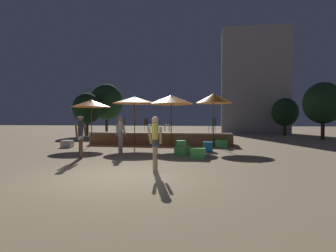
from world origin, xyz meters
name	(u,v)px	position (x,y,z in m)	size (l,w,h in m)	color
ground_plane	(118,176)	(0.00, 0.00, 0.00)	(120.00, 120.00, 0.00)	tan
wooden_deck	(162,138)	(-0.82, 9.67, 0.35)	(8.85, 2.37, 0.77)	olive
patio_umbrella_0	(135,100)	(-2.19, 8.28, 2.73)	(2.63, 2.63, 3.01)	brown
patio_umbrella_1	(214,98)	(2.49, 8.37, 2.77)	(2.06, 2.06, 3.13)	brown
patio_umbrella_2	(171,100)	(0.03, 8.38, 2.73)	(2.69, 2.69, 3.08)	brown
patio_umbrella_3	(91,104)	(-4.74, 7.85, 2.53)	(2.34, 2.34, 2.83)	brown
cube_seat_0	(67,144)	(-5.67, 6.73, 0.19)	(0.66, 0.66, 0.39)	white
cube_seat_1	(181,144)	(0.75, 7.31, 0.21)	(0.61, 0.61, 0.42)	#4CC651
cube_seat_2	(208,147)	(2.24, 6.12, 0.24)	(0.46, 0.46, 0.47)	#2D9EDB
cube_seat_3	(182,151)	(1.19, 4.52, 0.21)	(0.69, 0.69, 0.42)	#4CC651
cube_seat_4	(222,144)	(2.94, 8.17, 0.22)	(0.72, 0.72, 0.43)	#4CC651
cube_seat_5	(198,153)	(1.92, 3.80, 0.21)	(0.59, 0.59, 0.42)	#4CC651
person_0	(155,142)	(0.84, 0.82, 0.88)	(0.46, 0.29, 1.65)	tan
person_1	(120,134)	(-1.61, 4.42, 0.91)	(0.49, 0.29, 1.69)	tan
person_2	(81,135)	(-2.73, 2.91, 0.95)	(0.41, 0.35, 1.70)	brown
bistro_chair_0	(147,123)	(-2.00, 10.42, 1.32)	(0.47, 0.47, 0.90)	#47474C
bistro_chair_1	(213,124)	(2.46, 9.54, 1.32)	(0.48, 0.48, 0.90)	#1E4C47
bistro_chair_2	(168,123)	(-0.49, 10.29, 1.32)	(0.43, 0.43, 0.90)	#47474C
bistro_chair_3	(122,123)	(-3.48, 9.71, 1.32)	(0.43, 0.43, 0.90)	#47474C
frisbee_disc	(138,153)	(-0.88, 4.68, 0.02)	(0.23, 0.23, 0.03)	#E54C99
background_tree_0	(87,109)	(-9.79, 16.93, 2.65)	(2.74, 2.74, 4.17)	#3D2B1C
background_tree_1	(285,112)	(9.28, 20.59, 2.32)	(2.51, 2.51, 3.70)	#3D2B1C
background_tree_2	(323,103)	(10.93, 15.78, 2.88)	(2.97, 2.97, 4.52)	#3D2B1C
background_tree_3	(106,102)	(-9.12, 20.00, 3.48)	(3.55, 3.55, 5.44)	#3D2B1C
distant_building	(254,82)	(6.89, 24.95, 5.90)	(7.31, 4.03, 11.79)	gray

